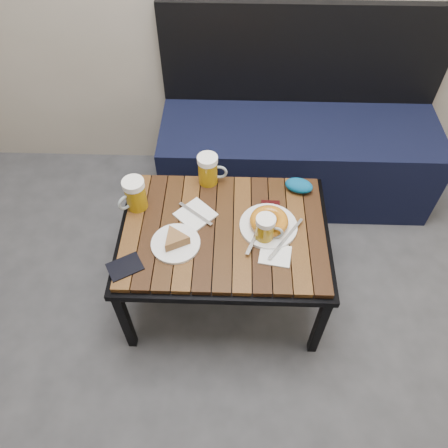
{
  "coord_description": "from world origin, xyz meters",
  "views": [
    {
      "loc": [
        -0.09,
        -0.01,
        1.82
      ],
      "look_at": [
        -0.12,
        1.06,
        0.5
      ],
      "focal_mm": 35.0,
      "sensor_mm": 36.0,
      "label": 1
    }
  ],
  "objects_px": {
    "knit_pouch": "(299,186)",
    "bench": "(296,150)",
    "plate_pie": "(175,241)",
    "cafe_table": "(224,235)",
    "beer_mug_right": "(266,229)",
    "beer_mug_left": "(135,194)",
    "passport_burgundy": "(270,210)",
    "beer_mug_centre": "(208,170)",
    "passport_navy": "(125,267)",
    "plate_bagel": "(269,223)"
  },
  "relations": [
    {
      "from": "knit_pouch",
      "to": "bench",
      "type": "bearing_deg",
      "value": 83.75
    },
    {
      "from": "plate_pie",
      "to": "knit_pouch",
      "type": "xyz_separation_m",
      "value": [
        0.49,
        0.31,
        0.0
      ]
    },
    {
      "from": "cafe_table",
      "to": "beer_mug_right",
      "type": "xyz_separation_m",
      "value": [
        0.16,
        -0.05,
        0.1
      ]
    },
    {
      "from": "beer_mug_left",
      "to": "passport_burgundy",
      "type": "relative_size",
      "value": 1.33
    },
    {
      "from": "bench",
      "to": "passport_burgundy",
      "type": "distance_m",
      "value": 0.66
    },
    {
      "from": "beer_mug_centre",
      "to": "knit_pouch",
      "type": "xyz_separation_m",
      "value": [
        0.38,
        -0.04,
        -0.04
      ]
    },
    {
      "from": "beer_mug_right",
      "to": "passport_navy",
      "type": "relative_size",
      "value": 0.98
    },
    {
      "from": "beer_mug_centre",
      "to": "beer_mug_right",
      "type": "bearing_deg",
      "value": -52.01
    },
    {
      "from": "cafe_table",
      "to": "passport_burgundy",
      "type": "distance_m",
      "value": 0.22
    },
    {
      "from": "plate_pie",
      "to": "knit_pouch",
      "type": "height_order",
      "value": "plate_pie"
    },
    {
      "from": "beer_mug_left",
      "to": "passport_burgundy",
      "type": "bearing_deg",
      "value": 135.7
    },
    {
      "from": "beer_mug_centre",
      "to": "plate_pie",
      "type": "bearing_deg",
      "value": -106.82
    },
    {
      "from": "passport_navy",
      "to": "passport_burgundy",
      "type": "relative_size",
      "value": 1.15
    },
    {
      "from": "plate_pie",
      "to": "passport_burgundy",
      "type": "height_order",
      "value": "plate_pie"
    },
    {
      "from": "bench",
      "to": "beer_mug_right",
      "type": "distance_m",
      "value": 0.82
    },
    {
      "from": "bench",
      "to": "passport_burgundy",
      "type": "xyz_separation_m",
      "value": [
        -0.17,
        -0.6,
        0.2
      ]
    },
    {
      "from": "beer_mug_left",
      "to": "passport_burgundy",
      "type": "xyz_separation_m",
      "value": [
        0.55,
        -0.01,
        -0.07
      ]
    },
    {
      "from": "plate_bagel",
      "to": "passport_burgundy",
      "type": "bearing_deg",
      "value": 82.41
    },
    {
      "from": "beer_mug_centre",
      "to": "plate_bagel",
      "type": "xyz_separation_m",
      "value": [
        0.25,
        -0.25,
        -0.04
      ]
    },
    {
      "from": "cafe_table",
      "to": "passport_burgundy",
      "type": "relative_size",
      "value": 7.87
    },
    {
      "from": "plate_bagel",
      "to": "beer_mug_centre",
      "type": "bearing_deg",
      "value": 134.95
    },
    {
      "from": "plate_pie",
      "to": "cafe_table",
      "type": "bearing_deg",
      "value": 24.77
    },
    {
      "from": "beer_mug_left",
      "to": "beer_mug_centre",
      "type": "distance_m",
      "value": 0.33
    },
    {
      "from": "plate_pie",
      "to": "bench",
      "type": "bearing_deg",
      "value": 55.28
    },
    {
      "from": "beer_mug_right",
      "to": "passport_burgundy",
      "type": "xyz_separation_m",
      "value": [
        0.03,
        0.14,
        -0.06
      ]
    },
    {
      "from": "beer_mug_centre",
      "to": "bench",
      "type": "bearing_deg",
      "value": 46.17
    },
    {
      "from": "passport_navy",
      "to": "passport_burgundy",
      "type": "distance_m",
      "value": 0.62
    },
    {
      "from": "beer_mug_centre",
      "to": "beer_mug_right",
      "type": "xyz_separation_m",
      "value": [
        0.23,
        -0.31,
        -0.01
      ]
    },
    {
      "from": "plate_pie",
      "to": "passport_burgundy",
      "type": "relative_size",
      "value": 1.77
    },
    {
      "from": "beer_mug_centre",
      "to": "knit_pouch",
      "type": "height_order",
      "value": "beer_mug_centre"
    },
    {
      "from": "beer_mug_right",
      "to": "beer_mug_centre",
      "type": "bearing_deg",
      "value": 136.98
    },
    {
      "from": "beer_mug_centre",
      "to": "passport_navy",
      "type": "relative_size",
      "value": 1.13
    },
    {
      "from": "cafe_table",
      "to": "beer_mug_centre",
      "type": "distance_m",
      "value": 0.29
    },
    {
      "from": "passport_navy",
      "to": "beer_mug_centre",
      "type": "bearing_deg",
      "value": 117.24
    },
    {
      "from": "cafe_table",
      "to": "bench",
      "type": "bearing_deg",
      "value": 62.71
    },
    {
      "from": "beer_mug_centre",
      "to": "passport_burgundy",
      "type": "relative_size",
      "value": 1.3
    },
    {
      "from": "beer_mug_centre",
      "to": "passport_burgundy",
      "type": "height_order",
      "value": "beer_mug_centre"
    },
    {
      "from": "passport_navy",
      "to": "knit_pouch",
      "type": "height_order",
      "value": "knit_pouch"
    },
    {
      "from": "beer_mug_right",
      "to": "knit_pouch",
      "type": "bearing_deg",
      "value": 70.27
    },
    {
      "from": "plate_pie",
      "to": "knit_pouch",
      "type": "bearing_deg",
      "value": 31.83
    },
    {
      "from": "beer_mug_centre",
      "to": "beer_mug_right",
      "type": "relative_size",
      "value": 1.15
    },
    {
      "from": "beer_mug_right",
      "to": "plate_bagel",
      "type": "xyz_separation_m",
      "value": [
        0.02,
        0.06,
        -0.03
      ]
    },
    {
      "from": "plate_bagel",
      "to": "passport_navy",
      "type": "xyz_separation_m",
      "value": [
        -0.54,
        -0.21,
        -0.02
      ]
    },
    {
      "from": "beer_mug_right",
      "to": "knit_pouch",
      "type": "height_order",
      "value": "beer_mug_right"
    },
    {
      "from": "bench",
      "to": "cafe_table",
      "type": "height_order",
      "value": "bench"
    },
    {
      "from": "bench",
      "to": "beer_mug_centre",
      "type": "relative_size",
      "value": 10.09
    },
    {
      "from": "bench",
      "to": "beer_mug_left",
      "type": "xyz_separation_m",
      "value": [
        -0.72,
        -0.59,
        0.27
      ]
    },
    {
      "from": "passport_burgundy",
      "to": "knit_pouch",
      "type": "distance_m",
      "value": 0.17
    },
    {
      "from": "cafe_table",
      "to": "plate_pie",
      "type": "relative_size",
      "value": 4.44
    },
    {
      "from": "cafe_table",
      "to": "beer_mug_left",
      "type": "height_order",
      "value": "beer_mug_left"
    }
  ]
}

